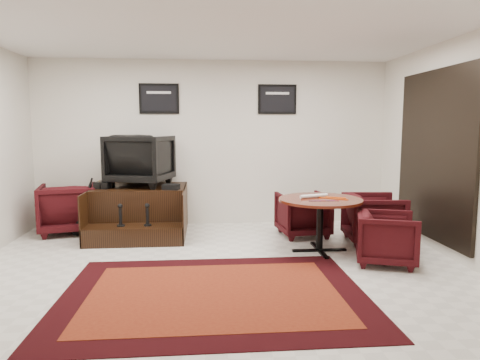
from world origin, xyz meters
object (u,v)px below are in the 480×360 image
shine_podium (141,212)px  table_chair_window (374,216)px  meeting_table (320,205)px  table_chair_corner (387,236)px  table_chair_back (303,212)px  shine_chair (140,158)px  armchair_side (68,206)px

shine_podium → table_chair_window: size_ratio=1.88×
meeting_table → table_chair_window: (0.91, 0.37, -0.24)m
table_chair_window → table_chair_corner: size_ratio=1.12×
table_chair_back → shine_chair: bearing=-17.9°
meeting_table → table_chair_window: 1.01m
shine_podium → table_chair_back: (2.53, -0.37, 0.03)m
meeting_table → armchair_side: bearing=159.9°
shine_podium → table_chair_back: bearing=-8.4°
armchair_side → shine_chair: bearing=168.2°
shine_chair → armchair_side: (-1.15, -0.02, -0.76)m
table_chair_window → armchair_side: bearing=82.9°
table_chair_window → table_chair_corner: (-0.22, -0.95, -0.04)m
shine_chair → armchair_side: shine_chair is taller
shine_podium → meeting_table: 2.86m
table_chair_back → table_chair_window: bearing=146.4°
shine_chair → table_chair_back: size_ratio=1.23×
armchair_side → table_chair_back: (3.68, -0.50, -0.06)m
table_chair_window → shine_chair: bearing=78.8°
armchair_side → table_chair_corner: 4.80m
shine_podium → meeting_table: bearing=-25.6°
table_chair_back → table_chair_corner: (0.71, -1.44, -0.02)m
shine_chair → armchair_side: bearing=16.2°
shine_chair → table_chair_corner: shine_chair is taller
shine_podium → meeting_table: shine_podium is taller
shine_chair → table_chair_window: bearing=179.2°
armchair_side → table_chair_window: (4.62, -0.99, -0.04)m
table_chair_back → table_chair_corner: bearing=110.1°
shine_podium → armchair_side: armchair_side is taller
meeting_table → table_chair_window: bearing=22.4°
meeting_table → table_chair_corner: size_ratio=1.58×
table_chair_back → table_chair_window: table_chair_window is taller
meeting_table → shine_podium: bearing=154.4°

